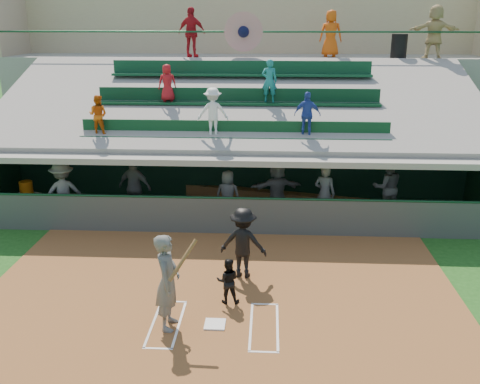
# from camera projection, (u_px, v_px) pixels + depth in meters

# --- Properties ---
(ground) EXTENTS (100.00, 100.00, 0.00)m
(ground) POSITION_uv_depth(u_px,v_px,m) (215.00, 326.00, 11.13)
(ground) COLOR #194B15
(ground) RESTS_ON ground
(dirt_slab) EXTENTS (11.00, 9.00, 0.02)m
(dirt_slab) POSITION_uv_depth(u_px,v_px,m) (217.00, 313.00, 11.60)
(dirt_slab) COLOR brown
(dirt_slab) RESTS_ON ground
(home_plate) EXTENTS (0.43, 0.43, 0.03)m
(home_plate) POSITION_uv_depth(u_px,v_px,m) (215.00, 324.00, 11.12)
(home_plate) COLOR white
(home_plate) RESTS_ON dirt_slab
(batters_box_chalk) EXTENTS (2.65, 1.85, 0.01)m
(batters_box_chalk) POSITION_uv_depth(u_px,v_px,m) (215.00, 325.00, 11.12)
(batters_box_chalk) COLOR white
(batters_box_chalk) RESTS_ON dirt_slab
(dugout_floor) EXTENTS (16.00, 3.50, 0.04)m
(dugout_floor) POSITION_uv_depth(u_px,v_px,m) (235.00, 213.00, 17.53)
(dugout_floor) COLOR gray
(dugout_floor) RESTS_ON ground
(concourse_slab) EXTENTS (20.00, 3.00, 4.60)m
(concourse_slab) POSITION_uv_depth(u_px,v_px,m) (245.00, 110.00, 23.23)
(concourse_slab) COLOR gray
(concourse_slab) RESTS_ON ground
(grandstand) EXTENTS (20.40, 10.40, 7.80)m
(grandstand) POSITION_uv_depth(u_px,v_px,m) (241.00, 124.00, 20.41)
(grandstand) COLOR #464B46
(grandstand) RESTS_ON ground
(batter_at_plate) EXTENTS (0.88, 0.80, 2.04)m
(batter_at_plate) POSITION_uv_depth(u_px,v_px,m) (168.00, 282.00, 10.76)
(batter_at_plate) COLOR #50524E
(batter_at_plate) RESTS_ON dirt_slab
(catcher) EXTENTS (0.53, 0.42, 1.05)m
(catcher) POSITION_uv_depth(u_px,v_px,m) (228.00, 281.00, 11.86)
(catcher) COLOR black
(catcher) RESTS_ON dirt_slab
(home_umpire) EXTENTS (1.23, 0.82, 1.77)m
(home_umpire) POSITION_uv_depth(u_px,v_px,m) (243.00, 243.00, 12.98)
(home_umpire) COLOR black
(home_umpire) RESTS_ON dirt_slab
(dugout_bench) EXTENTS (13.07, 3.71, 0.40)m
(dugout_bench) POSITION_uv_depth(u_px,v_px,m) (240.00, 194.00, 18.72)
(dugout_bench) COLOR olive
(dugout_bench) RESTS_ON dugout_floor
(white_table) EXTENTS (0.88, 0.79, 0.63)m
(white_table) POSITION_uv_depth(u_px,v_px,m) (29.00, 203.00, 17.45)
(white_table) COLOR silver
(white_table) RESTS_ON dugout_floor
(water_cooler) EXTENTS (0.42, 0.42, 0.42)m
(water_cooler) POSITION_uv_depth(u_px,v_px,m) (26.00, 188.00, 17.30)
(water_cooler) COLOR orange
(water_cooler) RESTS_ON white_table
(dugout_player_a) EXTENTS (1.45, 1.18, 1.95)m
(dugout_player_a) POSITION_uv_depth(u_px,v_px,m) (63.00, 193.00, 16.36)
(dugout_player_a) COLOR #565853
(dugout_player_a) RESTS_ON dugout_floor
(dugout_player_b) EXTENTS (1.23, 0.80, 1.94)m
(dugout_player_b) POSITION_uv_depth(u_px,v_px,m) (135.00, 187.00, 16.89)
(dugout_player_b) COLOR #535550
(dugout_player_b) RESTS_ON dugout_floor
(dugout_player_c) EXTENTS (0.85, 0.62, 1.59)m
(dugout_player_c) POSITION_uv_depth(u_px,v_px,m) (228.00, 195.00, 16.67)
(dugout_player_c) COLOR #575954
(dugout_player_c) RESTS_ON dugout_floor
(dugout_player_d) EXTENTS (1.71, 0.86, 1.77)m
(dugout_player_d) POSITION_uv_depth(u_px,v_px,m) (277.00, 189.00, 17.00)
(dugout_player_d) COLOR #61635E
(dugout_player_d) RESTS_ON dugout_floor
(dugout_player_e) EXTENTS (0.76, 0.62, 1.79)m
(dugout_player_e) POSITION_uv_depth(u_px,v_px,m) (325.00, 194.00, 16.52)
(dugout_player_e) COLOR #61645E
(dugout_player_e) RESTS_ON dugout_floor
(dugout_player_f) EXTENTS (0.97, 0.78, 1.92)m
(dugout_player_f) POSITION_uv_depth(u_px,v_px,m) (387.00, 187.00, 16.92)
(dugout_player_f) COLOR #535551
(dugout_player_f) RESTS_ON dugout_floor
(trash_bin) EXTENTS (0.61, 0.61, 0.92)m
(trash_bin) POSITION_uv_depth(u_px,v_px,m) (399.00, 46.00, 20.94)
(trash_bin) COLOR black
(trash_bin) RESTS_ON concourse_slab
(concourse_staff_a) EXTENTS (1.22, 0.75, 1.93)m
(concourse_staff_a) POSITION_uv_depth(u_px,v_px,m) (192.00, 32.00, 21.19)
(concourse_staff_a) COLOR #AF141C
(concourse_staff_a) RESTS_ON concourse_slab
(concourse_staff_b) EXTENTS (0.96, 0.68, 1.83)m
(concourse_staff_b) POSITION_uv_depth(u_px,v_px,m) (331.00, 34.00, 21.46)
(concourse_staff_b) COLOR #D54D0C
(concourse_staff_b) RESTS_ON concourse_slab
(concourse_staff_c) EXTENTS (1.94, 0.88, 2.01)m
(concourse_staff_c) POSITION_uv_depth(u_px,v_px,m) (434.00, 32.00, 20.64)
(concourse_staff_c) COLOR tan
(concourse_staff_c) RESTS_ON concourse_slab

